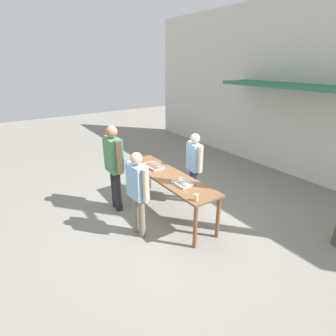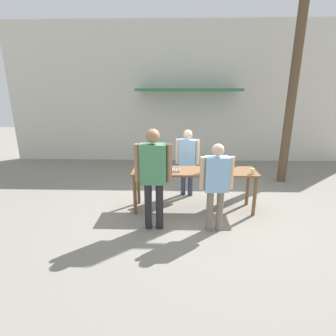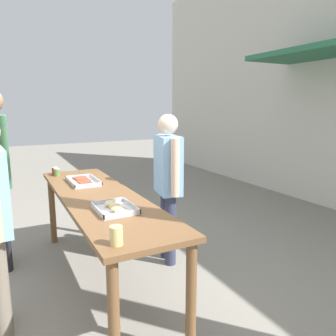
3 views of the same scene
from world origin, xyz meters
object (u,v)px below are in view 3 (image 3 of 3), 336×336
food_tray_sausages (83,181)px  food_tray_buns (115,208)px  person_server_behind_table (168,176)px  condiment_jar_mustard (55,171)px  condiment_jar_ketchup (57,172)px  beer_cup (116,236)px

food_tray_sausages → food_tray_buns: size_ratio=1.27×
food_tray_buns → person_server_behind_table: bearing=128.7°
food_tray_sausages → person_server_behind_table: bearing=61.1°
condiment_jar_mustard → food_tray_sausages: bearing=18.6°
condiment_jar_mustard → condiment_jar_ketchup: size_ratio=1.00×
condiment_jar_ketchup → person_server_behind_table: (0.90, 0.96, 0.04)m
condiment_jar_mustard → person_server_behind_table: (1.00, 0.96, 0.04)m
food_tray_buns → condiment_jar_mustard: size_ratio=4.29×
food_tray_buns → condiment_jar_mustard: bearing=-173.2°
food_tray_sausages → condiment_jar_mustard: size_ratio=5.44×
food_tray_sausages → condiment_jar_mustard: condiment_jar_mustard is taller
food_tray_sausages → condiment_jar_ketchup: bearing=-158.8°
condiment_jar_mustard → beer_cup: beer_cup is taller
food_tray_buns → condiment_jar_ketchup: 1.53m
condiment_jar_mustard → person_server_behind_table: size_ratio=0.06×
food_tray_sausages → food_tray_buns: bearing=0.1°
food_tray_sausages → condiment_jar_mustard: bearing=-161.4°
beer_cup → food_tray_buns: bearing=162.3°
food_tray_sausages → condiment_jar_ketchup: (-0.48, -0.19, 0.03)m
food_tray_buns → condiment_jar_mustard: (-1.61, -0.19, 0.02)m
food_tray_buns → beer_cup: (0.60, -0.19, 0.04)m
condiment_jar_mustard → condiment_jar_ketchup: same height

